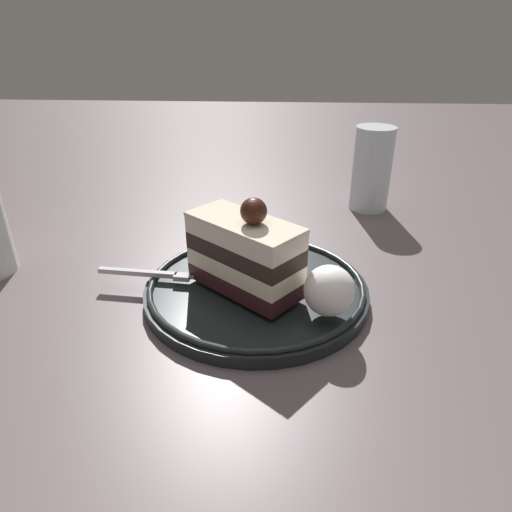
# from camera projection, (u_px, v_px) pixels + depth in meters

# --- Properties ---
(ground_plane) EXTENTS (2.40, 2.40, 0.00)m
(ground_plane) POSITION_uv_depth(u_px,v_px,m) (239.00, 295.00, 0.46)
(ground_plane) COLOR #594D50
(dessert_plate) EXTENTS (0.22, 0.22, 0.02)m
(dessert_plate) POSITION_uv_depth(u_px,v_px,m) (256.00, 291.00, 0.45)
(dessert_plate) COLOR black
(dessert_plate) RESTS_ON ground_plane
(cake_slice) EXTENTS (0.12, 0.11, 0.09)m
(cake_slice) POSITION_uv_depth(u_px,v_px,m) (245.00, 253.00, 0.42)
(cake_slice) COLOR #35181B
(cake_slice) RESTS_ON dessert_plate
(whipped_cream_dollop) EXTENTS (0.04, 0.04, 0.04)m
(whipped_cream_dollop) POSITION_uv_depth(u_px,v_px,m) (329.00, 291.00, 0.39)
(whipped_cream_dollop) COLOR white
(whipped_cream_dollop) RESTS_ON dessert_plate
(fork) EXTENTS (0.12, 0.02, 0.00)m
(fork) POSITION_uv_depth(u_px,v_px,m) (162.00, 274.00, 0.46)
(fork) COLOR silver
(fork) RESTS_ON dessert_plate
(drink_glass_near) EXTENTS (0.05, 0.05, 0.12)m
(drink_glass_near) POSITION_uv_depth(u_px,v_px,m) (371.00, 173.00, 0.65)
(drink_glass_near) COLOR silver
(drink_glass_near) RESTS_ON ground_plane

